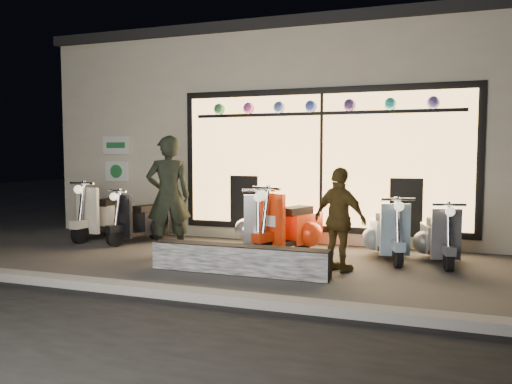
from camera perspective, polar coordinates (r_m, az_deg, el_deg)
ground at (r=7.74m, az=-1.42°, el=-8.11°), size 40.00×40.00×0.00m
kerb at (r=5.95m, az=-8.31°, el=-11.43°), size 40.00×0.25×0.12m
shop_building at (r=12.35m, az=6.74°, el=6.38°), size 10.20×6.23×4.20m
graffiti_barrier at (r=7.04m, az=-1.97°, el=-7.71°), size 2.57×0.28×0.40m
scooter_silver at (r=8.83m, az=0.17°, el=-3.74°), size 0.80×1.46×1.05m
scooter_red at (r=8.46m, az=4.33°, el=-3.97°), size 0.88×1.52×1.11m
scooter_black at (r=9.77m, az=-12.42°, el=-3.23°), size 0.75×1.36×0.98m
scooter_cream at (r=10.42m, az=-16.49°, el=-2.57°), size 0.57×1.54×1.10m
scooter_blue at (r=8.31m, az=14.80°, el=-4.61°), size 0.70×1.38×0.98m
scooter_grey at (r=8.27m, az=20.11°, el=-4.93°), size 0.58×1.31×0.93m
man at (r=8.28m, az=-9.96°, el=-0.45°), size 0.86×0.79×1.97m
woman at (r=7.17m, az=9.56°, el=-3.14°), size 0.94×0.73×1.49m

